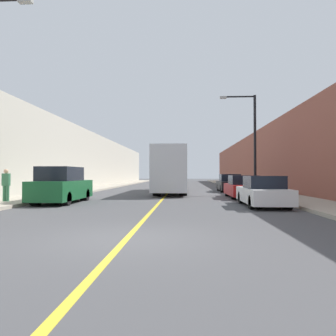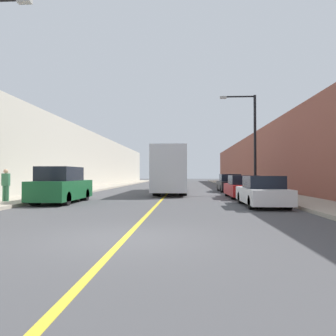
# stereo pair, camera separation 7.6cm
# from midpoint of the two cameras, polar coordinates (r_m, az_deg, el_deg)

# --- Properties ---
(ground_plane) EXTENTS (200.00, 200.00, 0.00)m
(ground_plane) POSITION_cam_midpoint_polar(r_m,az_deg,el_deg) (8.00, -7.54, -12.16)
(ground_plane) COLOR #474749
(sidewalk_left) EXTENTS (2.71, 72.00, 0.16)m
(sidewalk_left) POSITION_cam_midpoint_polar(r_m,az_deg,el_deg) (38.84, -10.63, -3.20)
(sidewalk_left) COLOR #A89E8C
(sidewalk_left) RESTS_ON ground
(sidewalk_right) EXTENTS (2.71, 72.00, 0.16)m
(sidewalk_right) POSITION_cam_midpoint_polar(r_m,az_deg,el_deg) (38.27, 12.48, -3.23)
(sidewalk_right) COLOR #A89E8C
(sidewalk_right) RESTS_ON ground
(building_row_left) EXTENTS (4.00, 72.00, 6.31)m
(building_row_left) POSITION_cam_midpoint_polar(r_m,az_deg,el_deg) (39.77, -15.32, 1.30)
(building_row_left) COLOR #B7B2A3
(building_row_left) RESTS_ON ground
(building_row_right) EXTENTS (4.00, 72.00, 6.22)m
(building_row_right) POSITION_cam_midpoint_polar(r_m,az_deg,el_deg) (38.96, 17.33, 1.29)
(building_row_right) COLOR brown
(building_row_right) RESTS_ON ground
(road_center_line) EXTENTS (0.16, 72.00, 0.01)m
(road_center_line) POSITION_cam_midpoint_polar(r_m,az_deg,el_deg) (37.78, 0.84, -3.40)
(road_center_line) COLOR gold
(road_center_line) RESTS_ON ground
(bus) EXTENTS (2.43, 12.52, 3.51)m
(bus) POSITION_cam_midpoint_polar(r_m,az_deg,el_deg) (27.22, 0.64, -0.36)
(bus) COLOR silver
(bus) RESTS_ON ground
(parked_suv_left) EXTENTS (1.92, 4.92, 1.93)m
(parked_suv_left) POSITION_cam_midpoint_polar(r_m,az_deg,el_deg) (18.46, -18.14, -3.03)
(parked_suv_left) COLOR #145128
(parked_suv_left) RESTS_ON ground
(car_right_near) EXTENTS (1.81, 4.58, 1.46)m
(car_right_near) POSITION_cam_midpoint_polar(r_m,az_deg,el_deg) (16.27, 16.08, -4.12)
(car_right_near) COLOR silver
(car_right_near) RESTS_ON ground
(car_right_mid) EXTENTS (1.88, 4.78, 1.46)m
(car_right_mid) POSITION_cam_midpoint_polar(r_m,az_deg,el_deg) (21.76, 12.79, -3.35)
(car_right_mid) COLOR maroon
(car_right_mid) RESTS_ON ground
(car_right_far) EXTENTS (1.86, 4.50, 1.54)m
(car_right_far) POSITION_cam_midpoint_polar(r_m,az_deg,el_deg) (29.18, 10.57, -2.71)
(car_right_far) COLOR black
(car_right_far) RESTS_ON ground
(street_lamp_right) EXTENTS (2.73, 0.24, 7.36)m
(street_lamp_right) POSITION_cam_midpoint_polar(r_m,az_deg,el_deg) (25.58, 14.28, 5.35)
(street_lamp_right) COLOR black
(street_lamp_right) RESTS_ON sidewalk_right
(pedestrian) EXTENTS (0.36, 0.23, 1.65)m
(pedestrian) POSITION_cam_midpoint_polar(r_m,az_deg,el_deg) (18.56, -26.48, -2.60)
(pedestrian) COLOR #336B47
(pedestrian) RESTS_ON sidewalk_left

